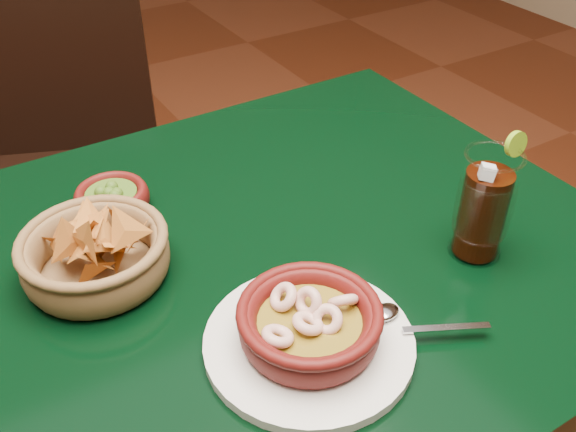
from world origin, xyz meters
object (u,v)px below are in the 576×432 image
dining_table (194,332)px  chip_basket (95,254)px  dining_chair (57,164)px  shrimp_plate (310,328)px  cola_drink (484,206)px

dining_table → chip_basket: bearing=144.0°
dining_chair → chip_basket: size_ratio=4.52×
dining_table → chip_basket: (-0.09, 0.07, 0.13)m
chip_basket → shrimp_plate: bearing=-55.9°
chip_basket → cola_drink: 0.50m
cola_drink → dining_table: bearing=156.8°
shrimp_plate → cola_drink: bearing=4.9°
chip_basket → cola_drink: cola_drink is taller
chip_basket → dining_table: bearing=-36.0°
shrimp_plate → cola_drink: size_ratio=1.77×
dining_table → dining_chair: (-0.02, 0.71, -0.10)m
dining_chair → shrimp_plate: (0.09, -0.89, 0.23)m
chip_basket → cola_drink: (0.45, -0.22, 0.04)m
dining_table → cola_drink: 0.42m
dining_chair → cola_drink: (0.37, -0.86, 0.28)m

